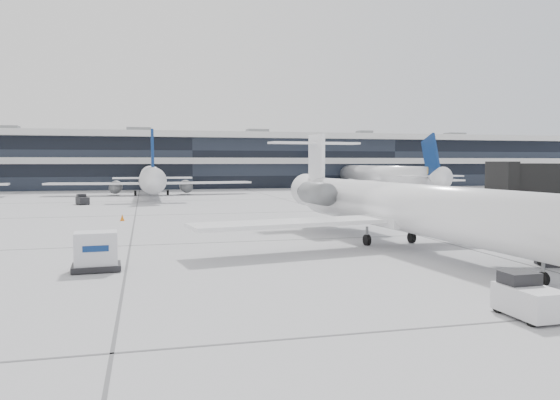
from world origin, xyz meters
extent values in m
plane|color=#969699|center=(0.00, 0.00, 0.00)|extent=(220.00, 220.00, 0.00)
cube|color=black|center=(0.00, 82.00, 5.00)|extent=(170.00, 22.00, 10.00)
cylinder|color=white|center=(6.39, -5.53, 2.51)|extent=(5.38, 26.34, 2.95)
cone|color=white|center=(5.00, 9.24, 2.84)|extent=(3.11, 3.74, 2.80)
cube|color=white|center=(-0.78, -5.11, 1.75)|extent=(12.30, 4.75, 0.24)
cube|color=white|center=(13.35, -3.78, 1.75)|extent=(12.06, 3.12, 0.24)
cylinder|color=slate|center=(3.38, 3.17, 2.95)|extent=(1.98, 3.85, 1.64)
cylinder|color=slate|center=(7.72, 3.58, 2.95)|extent=(1.98, 3.85, 1.64)
cube|color=white|center=(5.06, 8.59, 5.13)|extent=(0.57, 2.85, 4.91)
cube|color=white|center=(5.02, 9.03, 6.87)|extent=(7.98, 2.47, 0.17)
cylinder|color=black|center=(7.36, -15.85, 0.31)|extent=(0.25, 0.63, 0.61)
cylinder|color=black|center=(4.55, -3.51, 0.35)|extent=(0.33, 0.72, 0.70)
cylinder|color=black|center=(7.81, -3.20, 0.35)|extent=(0.33, 0.72, 0.70)
cube|color=black|center=(9.71, -11.71, 3.91)|extent=(3.11, 3.51, 2.60)
cylinder|color=slate|center=(11.24, -12.12, 1.30)|extent=(0.41, 0.41, 2.60)
cube|color=black|center=(11.24, -12.12, 0.33)|extent=(1.96, 1.70, 0.65)
cube|color=silver|center=(3.53, -19.80, 0.58)|extent=(1.42, 2.35, 0.95)
cube|color=black|center=(3.52, -19.28, 1.21)|extent=(1.18, 0.98, 0.53)
cylinder|color=black|center=(2.93, -18.97, 0.23)|extent=(0.20, 0.47, 0.46)
cylinder|color=black|center=(4.09, -18.95, 0.23)|extent=(0.20, 0.47, 0.46)
cylinder|color=black|center=(2.97, -20.66, 0.23)|extent=(0.20, 0.47, 0.46)
cube|color=black|center=(-11.39, -7.82, 0.18)|extent=(2.38, 1.82, 0.28)
cube|color=silver|center=(-11.39, -7.82, 1.11)|extent=(2.07, 1.61, 1.58)
cone|color=orange|center=(-11.05, 15.29, 0.30)|extent=(0.38, 0.38, 0.60)
cube|color=orange|center=(-11.05, 15.29, 0.02)|extent=(0.43, 0.43, 0.03)
cube|color=black|center=(-16.55, 35.91, 0.51)|extent=(1.85, 2.32, 0.83)
cube|color=black|center=(-16.72, 36.34, 1.06)|extent=(1.24, 1.14, 0.46)
cylinder|color=black|center=(-17.29, 36.41, 0.20)|extent=(0.30, 0.44, 0.40)
cylinder|color=black|center=(-16.35, 36.78, 0.20)|extent=(0.30, 0.44, 0.40)
cylinder|color=black|center=(-16.75, 35.05, 0.20)|extent=(0.30, 0.44, 0.40)
cylinder|color=black|center=(-15.82, 35.42, 0.20)|extent=(0.30, 0.44, 0.40)
camera|label=1|loc=(-9.04, -35.38, 5.28)|focal=35.00mm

